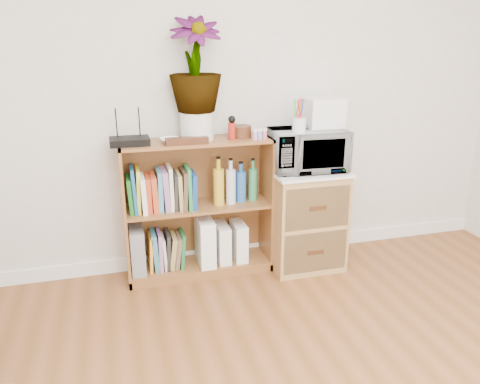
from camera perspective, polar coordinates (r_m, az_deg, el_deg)
name	(u,v)px	position (r m, az deg, el deg)	size (l,w,h in m)	color
skirting_board	(242,250)	(3.57, 0.23, -7.13)	(4.00, 0.02, 0.10)	white
bookshelf	(198,209)	(3.21, -5.12, -2.02)	(1.00, 0.30, 0.95)	brown
wicker_unit	(304,219)	(3.39, 7.77, -3.23)	(0.50, 0.45, 0.70)	#9E7542
microwave	(307,150)	(3.23, 8.23, 5.13)	(0.50, 0.34, 0.28)	silver
pen_cup	(299,125)	(3.08, 7.19, 8.10)	(0.09, 0.09, 0.10)	silver
small_appliance	(323,113)	(3.30, 10.12, 9.51)	(0.25, 0.21, 0.20)	white
router	(130,141)	(3.00, -13.31, 6.04)	(0.24, 0.17, 0.04)	black
white_bowl	(170,140)	(3.01, -8.52, 6.26)	(0.13, 0.13, 0.03)	white
plant_pot	(197,126)	(3.07, -5.27, 8.05)	(0.21, 0.21, 0.18)	silver
potted_plant	(195,65)	(3.03, -5.49, 15.21)	(0.33, 0.33, 0.59)	#2A692F
trinket_box	(187,141)	(2.96, -6.49, 6.22)	(0.27, 0.07, 0.04)	#32190D
kokeshi_doll	(232,131)	(3.07, -1.00, 7.43)	(0.05, 0.05, 0.11)	#A11E13
wooden_bowl	(241,132)	(3.14, 0.16, 7.38)	(0.13, 0.13, 0.08)	#3A1D0F
paint_jars	(260,136)	(3.08, 2.44, 6.88)	(0.10, 0.04, 0.05)	pink
file_box	(137,249)	(3.26, -12.43, -6.79)	(0.09, 0.25, 0.31)	gray
magazine_holder_left	(205,240)	(3.29, -4.29, -5.90)	(0.11, 0.27, 0.33)	white
magazine_holder_mid	(222,243)	(3.33, -2.17, -6.18)	(0.09, 0.22, 0.27)	white
magazine_holder_right	(239,241)	(3.36, -0.17, -5.94)	(0.09, 0.22, 0.27)	white
cookbooks	(162,190)	(3.12, -9.55, 0.23)	(0.45, 0.20, 0.30)	#1B671F
liquor_bottles	(233,181)	(3.20, -0.81, 1.31)	(0.32, 0.07, 0.32)	gold
lower_books	(166,250)	(3.29, -9.04, -7.01)	(0.25, 0.19, 0.27)	orange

